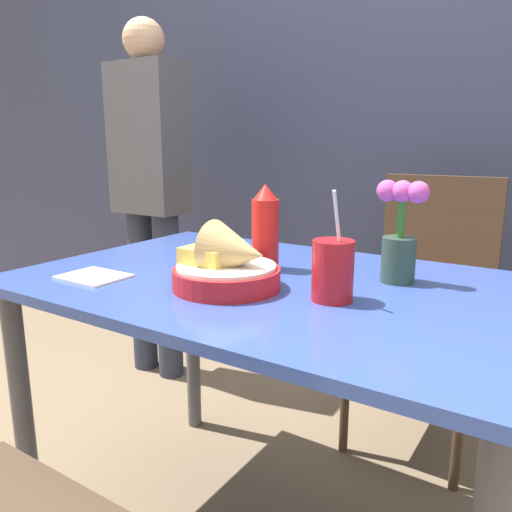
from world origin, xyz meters
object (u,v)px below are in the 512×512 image
Objects in this scene: drink_cup at (333,272)px; flower_vase at (400,235)px; person_standing at (150,181)px; chair_far_window at (430,287)px; food_basket at (229,266)px; ketchup_bottle at (265,228)px.

flower_vase is (0.07, 0.21, 0.05)m from drink_cup.
flower_vase is 0.15× the size of person_standing.
chair_far_window is 0.87m from drink_cup.
drink_cup is 0.98× the size of flower_vase.
flower_vase reaches higher than food_basket.
flower_vase is (0.32, 0.06, 0.01)m from ketchup_bottle.
ketchup_bottle is (-0.25, -0.68, 0.28)m from chair_far_window.
ketchup_bottle is at bearing -110.19° from chair_far_window.
flower_vase is 1.32m from person_standing.
food_basket is 0.23m from drink_cup.
person_standing reaches higher than food_basket.
drink_cup is 1.35m from person_standing.
person_standing is at bearing 159.46° from flower_vase.
flower_vase reaches higher than chair_far_window.
food_basket is 1.02× the size of flower_vase.
food_basket is at bearing -138.36° from flower_vase.
person_standing is (-0.91, 0.52, 0.05)m from ketchup_bottle.
food_basket is (-0.22, -0.88, 0.23)m from chair_far_window.
person_standing reaches higher than chair_far_window.
chair_far_window is at bearing 7.96° from person_standing.
ketchup_bottle is 0.33m from flower_vase.
person_standing is at bearing -172.04° from chair_far_window.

